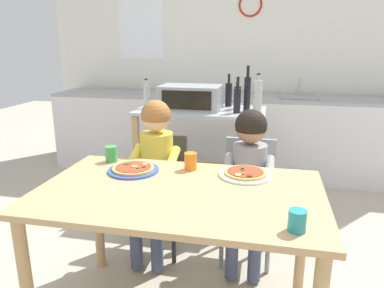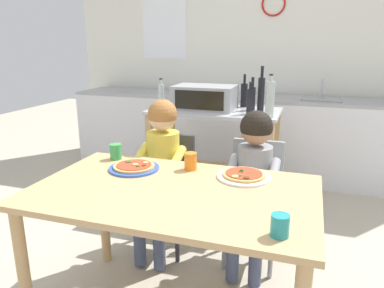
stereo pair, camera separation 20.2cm
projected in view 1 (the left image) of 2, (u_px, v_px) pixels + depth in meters
The scene contains 21 objects.
ground_plane at pixel (212, 223), 3.02m from camera, with size 10.99×10.99×0.00m, color #B7AD99.
back_wall_tiled at pixel (237, 51), 4.26m from camera, with size 4.54×0.14×2.70m.
kitchen_counter at pixel (231, 134), 4.12m from camera, with size 4.08×0.60×1.08m.
kitchen_island_cart at pixel (201, 141), 3.22m from camera, with size 1.09×0.62×0.90m.
toaster_oven at pixel (191, 97), 3.11m from camera, with size 0.52×0.35×0.20m.
bottle_tall_green_wine at pixel (238, 97), 3.11m from camera, with size 0.06×0.06×0.28m.
bottle_clear_vinegar at pixel (247, 93), 2.98m from camera, with size 0.05×0.05×0.37m.
bottle_dark_olive_oil at pixel (257, 98), 2.79m from camera, with size 0.07×0.07×0.33m.
bottle_squat_spirits at pixel (237, 100), 2.93m from camera, with size 0.06×0.06×0.26m.
bottle_slim_sauce at pixel (147, 96), 3.14m from camera, with size 0.05×0.05×0.26m.
bottle_brown_beer at pixel (229, 94), 3.25m from camera, with size 0.06×0.06×0.29m.
dining_table at pixel (179, 208), 1.81m from camera, with size 1.40×0.85×0.75m.
dining_chair_left at pixel (160, 184), 2.58m from camera, with size 0.36×0.36×0.81m.
dining_chair_right at pixel (249, 190), 2.47m from camera, with size 0.36×0.36×0.81m.
child_in_yellow_shirt at pixel (155, 161), 2.41m from camera, with size 0.32×0.42×1.07m.
child_in_grey_shirt at pixel (249, 168), 2.31m from camera, with size 0.32×0.42×1.03m.
pizza_plate_blue_rimmed at pixel (133, 169), 2.03m from camera, with size 0.28×0.28×0.03m.
pizza_plate_white at pixel (245, 174), 1.96m from camera, with size 0.29×0.29×0.03m.
drinking_cup_teal at pixel (297, 221), 1.38m from camera, with size 0.07×0.07×0.09m, color teal.
drinking_cup_orange at pixel (191, 161), 2.05m from camera, with size 0.07×0.07×0.10m, color orange.
drinking_cup_green at pixel (111, 154), 2.19m from camera, with size 0.07×0.07×0.10m, color green.
Camera 1 is at (0.41, -1.61, 1.45)m, focal length 34.00 mm.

